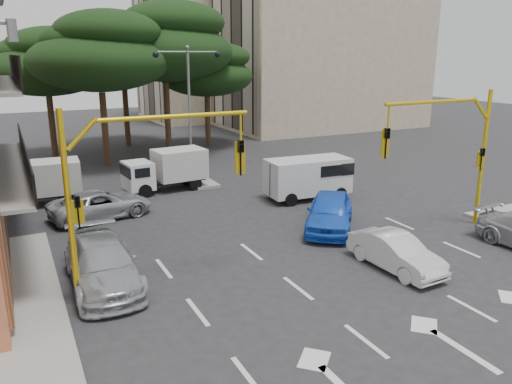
# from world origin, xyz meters

# --- Properties ---
(ground) EXTENTS (120.00, 120.00, 0.00)m
(ground) POSITION_xyz_m (0.00, 0.00, 0.00)
(ground) COLOR #28282B
(ground) RESTS_ON ground
(median_strip) EXTENTS (1.40, 6.00, 0.15)m
(median_strip) POSITION_xyz_m (0.00, 16.00, 0.07)
(median_strip) COLOR gray
(median_strip) RESTS_ON ground
(apartment_beige_near) EXTENTS (20.20, 12.15, 18.70)m
(apartment_beige_near) POSITION_xyz_m (19.95, 32.00, 9.35)
(apartment_beige_near) COLOR tan
(apartment_beige_near) RESTS_ON ground
(apartment_beige_far) EXTENTS (16.20, 12.15, 16.70)m
(apartment_beige_far) POSITION_xyz_m (12.95, 44.00, 8.35)
(apartment_beige_far) COLOR tan
(apartment_beige_far) RESTS_ON ground
(pine_left_near) EXTENTS (9.15, 9.15, 10.23)m
(pine_left_near) POSITION_xyz_m (-3.94, 21.96, 7.60)
(pine_left_near) COLOR #382616
(pine_left_near) RESTS_ON ground
(pine_center) EXTENTS (9.98, 9.98, 11.16)m
(pine_center) POSITION_xyz_m (1.06, 23.96, 8.30)
(pine_center) COLOR #382616
(pine_center) RESTS_ON ground
(pine_left_far) EXTENTS (8.32, 8.32, 9.30)m
(pine_left_far) POSITION_xyz_m (-6.94, 25.96, 6.91)
(pine_left_far) COLOR #382616
(pine_left_far) RESTS_ON ground
(pine_right) EXTENTS (7.49, 7.49, 8.37)m
(pine_right) POSITION_xyz_m (5.06, 25.96, 6.22)
(pine_right) COLOR #382616
(pine_right) RESTS_ON ground
(pine_back) EXTENTS (9.15, 9.15, 10.23)m
(pine_back) POSITION_xyz_m (-0.94, 28.96, 7.60)
(pine_back) COLOR #382616
(pine_back) RESTS_ON ground
(signal_mast_right) EXTENTS (5.79, 0.37, 6.00)m
(signal_mast_right) POSITION_xyz_m (6.80, 1.99, 3.88)
(signal_mast_right) COLOR gold
(signal_mast_right) RESTS_ON ground
(signal_mast_left) EXTENTS (5.79, 0.37, 6.00)m
(signal_mast_left) POSITION_xyz_m (-6.80, 1.99, 3.88)
(signal_mast_left) COLOR gold
(signal_mast_left) RESTS_ON ground
(street_lamp_center) EXTENTS (4.16, 0.36, 7.77)m
(street_lamp_center) POSITION_xyz_m (0.00, 16.00, 5.43)
(street_lamp_center) COLOR slate
(street_lamp_center) RESTS_ON median_strip
(car_white_hatch) EXTENTS (1.52, 3.91, 1.27)m
(car_white_hatch) POSITION_xyz_m (1.91, -0.22, 0.63)
(car_white_hatch) COLOR silver
(car_white_hatch) RESTS_ON ground
(car_blue_compact) EXTENTS (4.39, 4.85, 1.60)m
(car_blue_compact) POSITION_xyz_m (2.25, 4.35, 0.80)
(car_blue_compact) COLOR blue
(car_blue_compact) RESTS_ON ground
(car_silver_wagon) EXTENTS (2.20, 5.22, 1.51)m
(car_silver_wagon) POSITION_xyz_m (-7.66, 3.15, 0.75)
(car_silver_wagon) COLOR #AFB2B7
(car_silver_wagon) RESTS_ON ground
(car_silver_cross_a) EXTENTS (5.03, 3.01, 1.31)m
(car_silver_cross_a) POSITION_xyz_m (-6.44, 10.42, 0.65)
(car_silver_cross_a) COLOR #AFB1B7
(car_silver_cross_a) RESTS_ON ground
(van_white) EXTENTS (4.50, 2.25, 2.19)m
(van_white) POSITION_xyz_m (3.97, 8.89, 1.10)
(van_white) COLOR silver
(van_white) RESTS_ON ground
(box_truck_a) EXTENTS (4.62, 2.15, 2.23)m
(box_truck_a) POSITION_xyz_m (-9.00, 14.00, 1.11)
(box_truck_a) COLOR white
(box_truck_a) RESTS_ON ground
(box_truck_b) EXTENTS (4.78, 2.37, 2.27)m
(box_truck_b) POSITION_xyz_m (-2.26, 13.84, 1.13)
(box_truck_b) COLOR white
(box_truck_b) RESTS_ON ground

